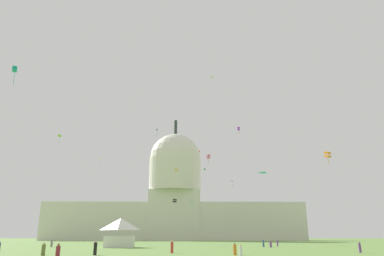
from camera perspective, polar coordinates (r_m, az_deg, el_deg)
name	(u,v)px	position (r m, az deg, el deg)	size (l,w,h in m)	color
capitol_building	(175,198)	(205.71, -2.79, -11.17)	(142.47, 29.65, 69.11)	silver
event_tent	(120,232)	(81.81, -11.41, -16.00)	(6.50, 6.28, 6.08)	white
person_purple_near_tree_west	(360,248)	(60.47, 25.23, -16.92)	(0.49, 0.49, 1.50)	#703D93
person_purple_edge_east	(271,244)	(82.32, 12.45, -17.68)	(0.64, 0.64, 1.46)	#703D93
person_olive_front_right	(43,250)	(50.14, -22.65, -17.53)	(0.64, 0.64, 1.55)	olive
person_purple_back_left	(277,243)	(91.82, 13.50, -17.44)	(0.50, 0.50, 1.60)	#703D93
person_grey_lawn_far_left	(52,244)	(88.71, -21.51, -16.82)	(0.64, 0.64, 1.57)	gray
person_denim_edge_west	(263,243)	(85.22, 11.33, -17.61)	(0.60, 0.60, 1.74)	#3D5684
person_white_aisle_center	(241,252)	(40.09, 7.80, -19.08)	(0.44, 0.44, 1.49)	silver
person_orange_deep_crowd	(235,250)	(48.28, 6.86, -18.74)	(0.50, 0.50, 1.49)	orange
person_maroon_front_left	(58,252)	(43.26, -20.63, -18.02)	(0.54, 0.54, 1.57)	maroon
person_black_near_tent	(95,249)	(49.48, -15.20, -18.09)	(0.59, 0.59, 1.77)	black
person_red_near_tree_east	(172,247)	(53.73, -3.22, -18.47)	(0.51, 0.51, 1.77)	red
kite_cyan_mid	(192,202)	(174.61, 0.00, -11.77)	(0.62, 0.37, 2.53)	#33BCDB
kite_gold_mid	(176,170)	(137.08, -2.53, -6.69)	(1.18, 1.14, 2.67)	gold
kite_orange_low	(327,155)	(74.35, 20.82, -4.00)	(1.31, 1.34, 2.75)	orange
kite_magenta_mid	(233,183)	(169.94, 6.58, -8.68)	(1.13, 1.49, 2.43)	#D1339E
kite_turquoise_mid	(15,69)	(75.85, -26.47, 8.39)	(0.99, 1.03, 3.91)	teal
kite_lime_mid	(59,136)	(127.67, -20.42, -1.26)	(0.88, 0.83, 3.11)	#8CD133
kite_black_low	(175,201)	(110.53, -2.79, -11.52)	(1.22, 1.22, 0.99)	black
kite_pink_mid	(208,157)	(131.92, 2.64, -4.58)	(1.59, 1.60, 3.73)	pink
kite_green_high	(205,169)	(186.49, 2.05, -6.59)	(0.97, 1.00, 0.93)	green
kite_violet_high	(238,129)	(114.48, 7.41, -0.10)	(0.96, 0.93, 2.27)	purple
kite_yellow_high	(101,161)	(170.58, -14.30, -5.17)	(1.45, 1.44, 2.50)	yellow
kite_white_high	(213,77)	(101.84, 3.31, 8.13)	(0.75, 0.65, 0.83)	white
kite_red_high	(200,151)	(180.58, 1.22, -3.75)	(0.59, 0.99, 0.88)	red
kite_blue_high	(157,130)	(191.63, -5.60, -0.38)	(0.78, 1.22, 3.84)	blue
kite_cyan_low	(265,174)	(62.62, 11.52, -7.20)	(1.55, 1.17, 0.26)	#33BCDB
kite_gold_high	(235,127)	(182.39, 6.92, 0.21)	(0.76, 1.11, 0.23)	gold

